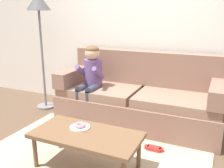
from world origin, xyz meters
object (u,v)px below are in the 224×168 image
at_px(couch, 139,99).
at_px(toy_controller, 154,149).
at_px(donut, 80,125).
at_px(person_child, 91,76).
at_px(coffee_table, 86,137).
at_px(floor_lamp, 39,12).

distance_m(couch, toy_controller, 0.89).
relative_size(donut, toy_controller, 0.53).
relative_size(person_child, toy_controller, 4.87).
relative_size(coffee_table, person_child, 0.99).
relative_size(coffee_table, toy_controller, 4.81).
relative_size(couch, toy_controller, 10.04).
xyz_separation_m(person_child, donut, (0.44, -1.02, -0.25)).
xyz_separation_m(coffee_table, floor_lamp, (-1.52, 1.24, 1.21)).
distance_m(couch, floor_lamp, 2.03).
xyz_separation_m(person_child, floor_lamp, (-0.96, 0.14, 0.89)).
relative_size(couch, coffee_table, 2.09).
bearing_deg(toy_controller, floor_lamp, 165.40).
bearing_deg(donut, person_child, 113.02).
relative_size(couch, floor_lamp, 1.23).
bearing_deg(coffee_table, toy_controller, 48.37).
bearing_deg(toy_controller, couch, 123.49).
bearing_deg(floor_lamp, coffee_table, -39.23).
relative_size(couch, person_child, 2.06).
height_order(coffee_table, toy_controller, coffee_table).
xyz_separation_m(coffee_table, toy_controller, (0.54, 0.61, -0.33)).
distance_m(donut, toy_controller, 0.93).
bearing_deg(person_child, toy_controller, -24.46).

